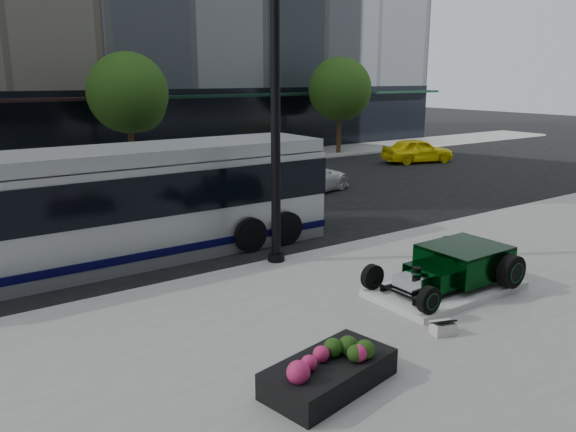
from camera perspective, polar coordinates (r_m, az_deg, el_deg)
ground at (r=16.52m, az=-3.25°, el=-2.47°), size 120.00×120.00×0.00m
sidewalk_far at (r=29.10m, az=-17.95°, el=4.20°), size 70.00×4.00×0.12m
street_trees at (r=28.22m, az=-15.69°, el=11.66°), size 29.80×3.80×5.70m
display_plinth at (r=12.76m, az=15.71°, el=-7.12°), size 3.40×1.80×0.15m
hot_rod at (r=12.85m, az=16.81°, el=-4.68°), size 3.22×2.00×0.81m
info_plaque at (r=10.78m, az=15.47°, el=-10.85°), size 0.48×0.42×0.31m
lamppost at (r=13.62m, az=-1.28°, el=9.85°), size 0.43×0.43×7.73m
flower_planter at (r=8.79m, az=4.23°, el=-15.44°), size 2.24×1.41×0.68m
transit_bus at (r=14.95m, az=-17.80°, el=0.99°), size 12.12×2.88×2.92m
white_sedan at (r=23.05m, az=2.00°, el=3.90°), size 4.72×3.03×1.27m
yellow_taxi at (r=32.19m, az=13.05°, el=6.51°), size 4.26×2.65×1.35m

